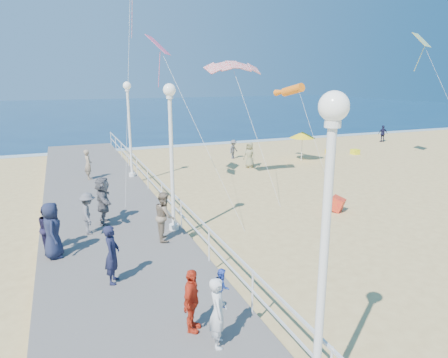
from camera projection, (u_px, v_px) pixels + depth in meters
name	position (u px, v px, depth m)	size (l,w,h in m)	color
ground	(296.00, 221.00, 17.00)	(160.00, 160.00, 0.00)	#DFBF74
ocean	(110.00, 110.00, 75.28)	(160.00, 90.00, 0.05)	#0C284A
surf_line	(171.00, 146.00, 35.37)	(160.00, 1.20, 0.04)	silver
boardwalk	(115.00, 243.00, 14.18)	(5.00, 44.00, 0.40)	slate
railing	(181.00, 207.00, 14.83)	(0.05, 42.00, 0.55)	white
lamp_post_near	(326.00, 229.00, 6.06)	(0.44, 0.44, 5.32)	white
lamp_post_mid	(171.00, 143.00, 14.13)	(0.44, 0.44, 5.32)	white
lamp_post_far	(129.00, 119.00, 22.20)	(0.44, 0.44, 5.32)	white
woman_holding_toddler	(218.00, 312.00, 8.26)	(0.56, 0.37, 1.55)	silver
toddler_held	(222.00, 287.00, 8.33)	(0.40, 0.31, 0.81)	blue
spectator_0	(112.00, 254.00, 10.86)	(0.60, 0.40, 1.66)	#181B36
spectator_1	(165.00, 216.00, 13.80)	(0.83, 0.65, 1.72)	#86735C
spectator_2	(88.00, 213.00, 14.35)	(0.99, 0.57, 1.53)	#5F5E63
spectator_3	(192.00, 301.00, 8.76)	(0.86, 0.36, 1.47)	red
spectator_4	(52.00, 230.00, 12.39)	(0.88, 0.57, 1.80)	#1A203B
spectator_5	(103.00, 200.00, 15.32)	(1.73, 0.55, 1.86)	slate
spectator_6	(88.00, 165.00, 22.15)	(0.61, 0.40, 1.67)	gray
spectator_7	(48.00, 228.00, 12.95)	(0.75, 0.58, 1.54)	#1C1937
beach_walker_a	(233.00, 149.00, 29.91)	(0.92, 0.53, 1.43)	slate
beach_walker_b	(383.00, 134.00, 37.89)	(0.92, 0.38, 1.58)	#191937
beach_walker_c	(250.00, 155.00, 26.89)	(0.84, 0.55, 1.72)	gray
box_kite	(337.00, 205.00, 18.05)	(0.55, 0.55, 0.60)	red
beach_umbrella	(302.00, 135.00, 28.85)	(1.90, 1.90, 2.14)	white
beach_chair_left	(330.00, 152.00, 31.77)	(0.55, 0.55, 0.40)	yellow
beach_chair_right	(355.00, 152.00, 31.80)	(0.55, 0.55, 0.40)	#F8F31A
kite_parafoil	(234.00, 65.00, 20.78)	(3.09, 0.90, 0.30)	red
kite_windsock	(293.00, 90.00, 25.77)	(0.56, 0.56, 2.83)	orange
kite_diamond_pink	(158.00, 45.00, 18.62)	(1.24, 1.24, 0.02)	#FF5D8E
kite_diamond_multi	(422.00, 40.00, 26.53)	(1.30, 1.30, 0.02)	#1BACE5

